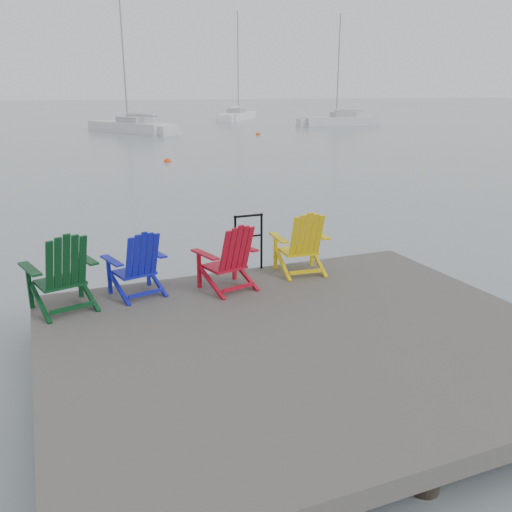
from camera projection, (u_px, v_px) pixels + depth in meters
name	position (u px, v px, depth m)	size (l,w,h in m)	color
ground	(304.00, 371.00, 6.54)	(400.00, 400.00, 0.00)	slate
dock	(305.00, 345.00, 6.43)	(6.00, 5.00, 1.40)	#2B2926
handrail	(249.00, 237.00, 8.49)	(0.48, 0.04, 0.90)	black
chair_green	(62.00, 271.00, 6.91)	(0.98, 0.93, 1.05)	#093517
chair_blue	(137.00, 263.00, 7.43)	(0.86, 0.82, 0.94)	#1015A5
chair_red	(229.00, 257.00, 7.64)	(0.90, 0.85, 0.98)	#A80C1E
chair_yellow	(302.00, 242.00, 8.32)	(0.85, 0.80, 1.00)	yellow
sailboat_near	(132.00, 128.00, 43.71)	(6.01, 9.21, 12.44)	silver
sailboat_mid	(237.00, 116.00, 62.89)	(7.04, 8.38, 12.04)	white
sailboat_far	(340.00, 121.00, 52.80)	(7.48, 2.33, 10.33)	silver
buoy_a	(168.00, 162.00, 25.70)	(0.34, 0.34, 0.34)	#F5430E
buoy_c	(258.00, 135.00, 41.26)	(0.39, 0.39, 0.39)	#E0510D
buoy_d	(121.00, 133.00, 43.40)	(0.40, 0.40, 0.40)	red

